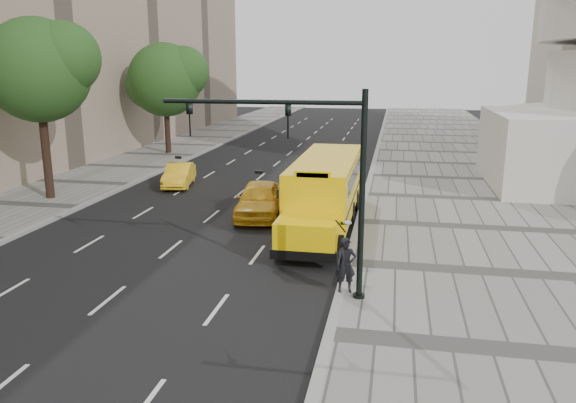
% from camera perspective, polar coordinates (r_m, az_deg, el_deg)
% --- Properties ---
extents(ground, '(140.00, 140.00, 0.00)m').
position_cam_1_polar(ground, '(26.77, -5.75, -1.62)').
color(ground, black).
rests_on(ground, ground).
extents(sidewalk_museum, '(12.00, 140.00, 0.15)m').
position_cam_1_polar(sidewalk_museum, '(26.07, 20.46, -2.69)').
color(sidewalk_museum, gray).
rests_on(sidewalk_museum, ground).
extents(sidewalk_far, '(6.00, 140.00, 0.15)m').
position_cam_1_polar(sidewalk_far, '(31.65, -25.21, -0.35)').
color(sidewalk_far, gray).
rests_on(sidewalk_far, ground).
extents(curb_museum, '(0.30, 140.00, 0.15)m').
position_cam_1_polar(curb_museum, '(25.72, 7.18, -2.12)').
color(curb_museum, gray).
rests_on(curb_museum, ground).
extents(curb_far, '(0.30, 140.00, 0.15)m').
position_cam_1_polar(curb_far, '(29.99, -20.57, -0.62)').
color(curb_far, gray).
rests_on(curb_far, ground).
extents(tree_b, '(5.93, 5.28, 9.42)m').
position_cam_1_polar(tree_b, '(31.76, -23.95, 12.17)').
color(tree_b, black).
rests_on(tree_b, ground).
extents(tree_c, '(6.43, 5.72, 8.77)m').
position_cam_1_polar(tree_c, '(45.95, -12.27, 12.05)').
color(tree_c, black).
rests_on(tree_c, ground).
extents(school_bus, '(2.96, 11.56, 3.19)m').
position_cam_1_polar(school_bus, '(25.23, 3.86, 1.60)').
color(school_bus, '#FFCB04').
rests_on(school_bus, ground).
extents(taxi_near, '(2.51, 5.08, 1.67)m').
position_cam_1_polar(taxi_near, '(26.67, -2.94, 0.22)').
color(taxi_near, yellow).
rests_on(taxi_near, ground).
extents(taxi_far, '(2.20, 4.26, 1.34)m').
position_cam_1_polar(taxi_far, '(34.03, -11.01, 2.66)').
color(taxi_far, yellow).
rests_on(taxi_far, ground).
extents(pedestrian, '(0.71, 0.55, 1.74)m').
position_cam_1_polar(pedestrian, '(17.55, 5.89, -6.45)').
color(pedestrian, black).
rests_on(pedestrian, sidewalk_museum).
extents(traffic_signal, '(6.18, 0.36, 6.40)m').
position_cam_1_polar(traffic_signal, '(16.49, 2.72, 3.37)').
color(traffic_signal, black).
rests_on(traffic_signal, ground).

